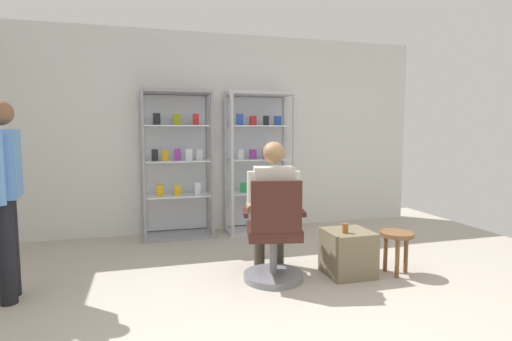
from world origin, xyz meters
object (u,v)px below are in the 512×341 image
at_px(display_cabinet_right, 258,161).
at_px(storage_crate, 348,253).
at_px(seated_shopkeeper, 272,202).
at_px(office_chair, 274,240).
at_px(wooden_stool, 397,240).
at_px(display_cabinet_left, 177,163).
at_px(tea_glass, 345,228).
at_px(standing_customer, 4,188).

bearing_deg(display_cabinet_right, storage_crate, -79.67).
bearing_deg(seated_shopkeeper, office_chair, -101.93).
bearing_deg(display_cabinet_right, wooden_stool, -68.18).
bearing_deg(wooden_stool, seated_shopkeeper, 166.14).
bearing_deg(storage_crate, seated_shopkeeper, 165.96).
relative_size(display_cabinet_left, display_cabinet_right, 1.00).
relative_size(display_cabinet_right, wooden_stool, 4.59).
relative_size(office_chair, tea_glass, 10.40).
distance_m(display_cabinet_left, storage_crate, 2.51).
bearing_deg(tea_glass, seated_shopkeeper, 158.80).
relative_size(office_chair, wooden_stool, 2.32).
distance_m(display_cabinet_right, wooden_stool, 2.27).
distance_m(display_cabinet_left, seated_shopkeeper, 1.90).
distance_m(seated_shopkeeper, storage_crate, 0.88).
height_order(seated_shopkeeper, standing_customer, standing_customer).
height_order(seated_shopkeeper, tea_glass, seated_shopkeeper).
height_order(storage_crate, standing_customer, standing_customer).
height_order(office_chair, wooden_stool, office_chair).
bearing_deg(seated_shopkeeper, display_cabinet_right, 78.22).
distance_m(display_cabinet_left, display_cabinet_right, 1.10).
height_order(display_cabinet_left, storage_crate, display_cabinet_left).
xyz_separation_m(seated_shopkeeper, tea_glass, (0.64, -0.25, -0.23)).
bearing_deg(standing_customer, seated_shopkeeper, -1.62).
xyz_separation_m(seated_shopkeeper, storage_crate, (0.71, -0.18, -0.50)).
bearing_deg(wooden_stool, tea_glass, 175.55).
xyz_separation_m(display_cabinet_right, standing_customer, (-2.61, -1.67, -0.03)).
height_order(seated_shopkeeper, storage_crate, seated_shopkeeper).
relative_size(seated_shopkeeper, storage_crate, 2.98).
distance_m(storage_crate, wooden_stool, 0.49).
bearing_deg(storage_crate, office_chair, 178.63).
bearing_deg(display_cabinet_left, tea_glass, -55.22).
xyz_separation_m(office_chair, tea_glass, (0.67, -0.09, 0.08)).
height_order(seated_shopkeeper, wooden_stool, seated_shopkeeper).
xyz_separation_m(display_cabinet_right, wooden_stool, (0.81, -2.02, -0.64)).
distance_m(seated_shopkeeper, standing_customer, 2.26).
bearing_deg(standing_customer, office_chair, -5.77).
bearing_deg(office_chair, display_cabinet_left, 110.40).
xyz_separation_m(display_cabinet_right, tea_glass, (0.28, -1.98, -0.49)).
relative_size(display_cabinet_right, office_chair, 1.98).
distance_m(office_chair, standing_customer, 2.29).
bearing_deg(wooden_stool, display_cabinet_right, 111.82).
bearing_deg(standing_customer, wooden_stool, -5.89).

